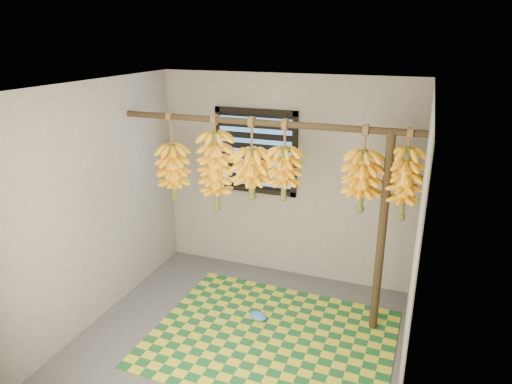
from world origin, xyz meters
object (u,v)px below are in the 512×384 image
at_px(woven_mat, 271,338).
at_px(banana_bunch_d, 284,173).
at_px(banana_bunch_c, 252,174).
at_px(plastic_bag, 258,316).
at_px(banana_bunch_f, 404,184).
at_px(banana_bunch_e, 362,181).
at_px(banana_bunch_a, 174,173).
at_px(banana_bunch_b, 216,171).
at_px(support_post, 382,237).

height_order(woven_mat, banana_bunch_d, banana_bunch_d).
height_order(woven_mat, banana_bunch_c, banana_bunch_c).
xyz_separation_m(plastic_bag, banana_bunch_f, (1.27, 0.29, 1.49)).
bearing_deg(banana_bunch_f, banana_bunch_e, 180.00).
relative_size(woven_mat, banana_bunch_a, 2.37).
bearing_deg(banana_bunch_b, banana_bunch_f, -0.00).
bearing_deg(plastic_bag, banana_bunch_d, 61.06).
height_order(banana_bunch_a, banana_bunch_c, same).
distance_m(banana_bunch_d, banana_bunch_e, 0.74).
bearing_deg(banana_bunch_a, plastic_bag, -15.10).
relative_size(woven_mat, banana_bunch_c, 2.76).
height_order(banana_bunch_b, banana_bunch_e, same).
relative_size(banana_bunch_c, banana_bunch_f, 0.98).
height_order(banana_bunch_c, banana_bunch_d, same).
bearing_deg(woven_mat, banana_bunch_c, 126.93).
relative_size(plastic_bag, banana_bunch_e, 0.23).
height_order(banana_bunch_a, banana_bunch_e, same).
height_order(plastic_bag, banana_bunch_d, banana_bunch_d).
bearing_deg(support_post, banana_bunch_f, -0.00).
relative_size(woven_mat, banana_bunch_f, 2.70).
bearing_deg(banana_bunch_b, support_post, 0.00).
distance_m(banana_bunch_c, banana_bunch_e, 1.08).
bearing_deg(plastic_bag, banana_bunch_a, 164.90).
height_order(support_post, banana_bunch_b, banana_bunch_b).
height_order(banana_bunch_e, banana_bunch_f, same).
distance_m(support_post, banana_bunch_b, 1.75).
distance_m(plastic_bag, banana_bunch_e, 1.75).
relative_size(banana_bunch_d, banana_bunch_f, 0.95).
xyz_separation_m(plastic_bag, banana_bunch_b, (-0.57, 0.29, 1.42)).
xyz_separation_m(support_post, banana_bunch_d, (-0.97, 0.00, 0.52)).
relative_size(banana_bunch_a, banana_bunch_d, 1.20).
relative_size(woven_mat, banana_bunch_d, 2.86).
distance_m(support_post, banana_bunch_a, 2.23).
bearing_deg(banana_bunch_f, banana_bunch_c, 180.00).
bearing_deg(banana_bunch_a, banana_bunch_d, 0.00).
relative_size(banana_bunch_a, banana_bunch_f, 1.14).
relative_size(support_post, banana_bunch_f, 2.37).
distance_m(support_post, banana_bunch_d, 1.10).
xyz_separation_m(woven_mat, banana_bunch_d, (-0.06, 0.52, 1.52)).
bearing_deg(plastic_bag, support_post, 14.39).
xyz_separation_m(banana_bunch_a, banana_bunch_b, (0.50, 0.00, 0.07)).
bearing_deg(woven_mat, banana_bunch_f, 26.47).
xyz_separation_m(woven_mat, banana_bunch_b, (-0.79, 0.52, 1.46)).
distance_m(banana_bunch_b, banana_bunch_e, 1.47).
bearing_deg(banana_bunch_d, banana_bunch_b, 180.00).
relative_size(plastic_bag, banana_bunch_a, 0.20).
xyz_separation_m(plastic_bag, banana_bunch_c, (-0.17, 0.29, 1.43)).
bearing_deg(banana_bunch_b, banana_bunch_e, 0.00).
bearing_deg(woven_mat, plastic_bag, 133.04).
bearing_deg(banana_bunch_f, banana_bunch_b, 180.00).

